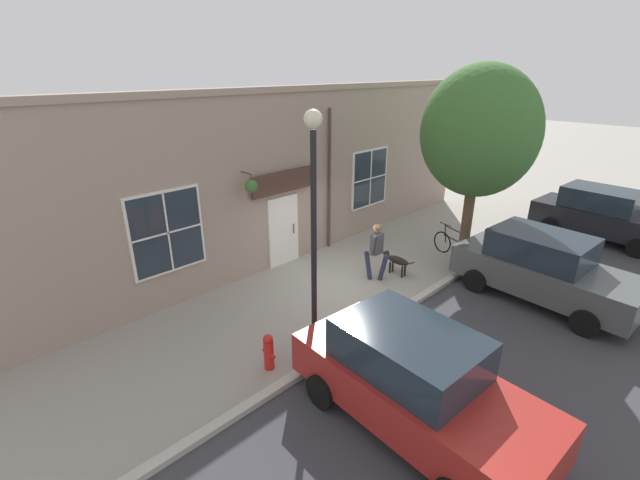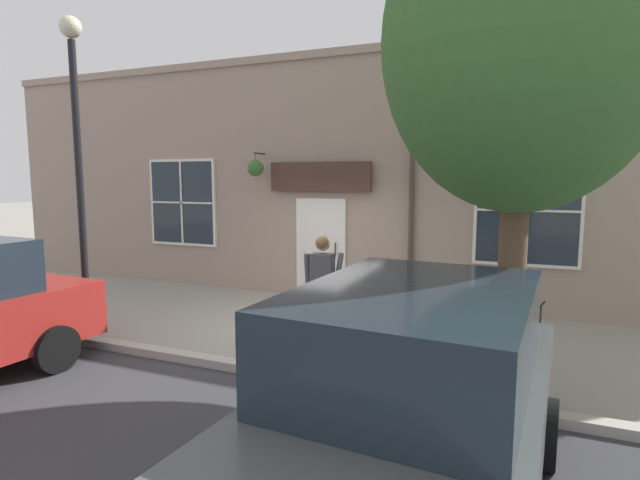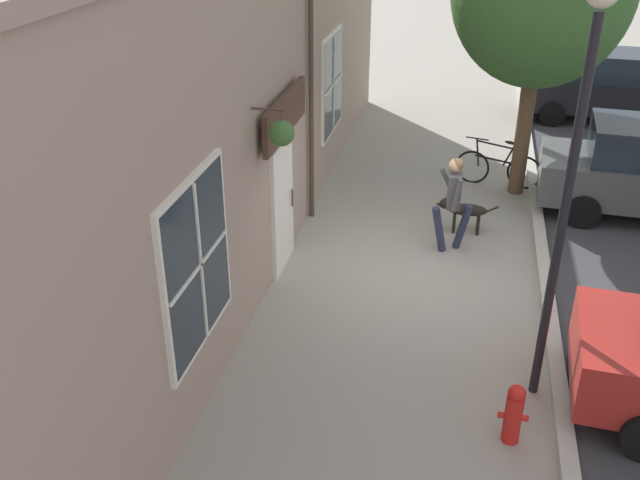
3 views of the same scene
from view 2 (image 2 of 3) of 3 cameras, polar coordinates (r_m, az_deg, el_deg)
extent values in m
plane|color=gray|center=(8.61, -2.93, -9.97)|extent=(90.00, 90.00, 0.00)
cube|color=#B2ADA3|center=(6.93, -10.26, -13.84)|extent=(0.20, 28.00, 0.12)
cube|color=gray|center=(10.40, 2.59, 6.77)|extent=(0.30, 18.00, 4.93)
cube|color=gray|center=(10.69, 2.67, 20.54)|extent=(0.42, 18.00, 0.16)
cube|color=white|center=(10.49, 0.13, -0.97)|extent=(0.10, 1.10, 2.10)
cube|color=#232D38|center=(10.47, 0.07, -1.27)|extent=(0.03, 0.90, 1.90)
cylinder|color=#47382D|center=(10.28, 1.75, -1.14)|extent=(0.03, 0.03, 0.30)
cube|color=#4C3328|center=(10.29, -0.08, 7.25)|extent=(0.08, 2.20, 0.60)
cylinder|color=#47382D|center=(9.77, 10.40, 5.19)|extent=(0.09, 0.09, 4.44)
cylinder|color=#47382D|center=(10.78, -6.93, 9.78)|extent=(0.44, 0.04, 0.04)
cylinder|color=#47382D|center=(10.61, -7.40, 8.85)|extent=(0.01, 0.01, 0.34)
cone|color=#2D2823|center=(10.61, -7.38, 7.66)|extent=(0.32, 0.32, 0.18)
sphere|color=#3D6B33|center=(10.61, -7.39, 8.14)|extent=(0.34, 0.34, 0.34)
cube|color=white|center=(12.18, -15.40, 4.15)|extent=(0.08, 1.82, 2.02)
cube|color=#232D38|center=(12.16, -15.49, 4.14)|extent=(0.03, 1.70, 1.90)
cube|color=white|center=(12.14, -15.55, 4.14)|extent=(0.04, 0.04, 1.90)
cube|color=white|center=(12.14, -15.55, 4.14)|extent=(0.04, 1.70, 0.04)
cube|color=white|center=(9.62, 22.60, 3.14)|extent=(0.08, 1.82, 2.02)
cube|color=#232D38|center=(9.59, 22.60, 3.12)|extent=(0.03, 1.70, 1.90)
cube|color=white|center=(9.57, 22.60, 3.12)|extent=(0.04, 0.04, 1.90)
cube|color=white|center=(9.57, 22.60, 3.12)|extent=(0.04, 1.70, 0.04)
cylinder|color=#282D47|center=(8.02, 0.20, -8.27)|extent=(0.30, 0.14, 0.81)
cylinder|color=#282D47|center=(7.61, 0.33, -9.12)|extent=(0.30, 0.14, 0.81)
cube|color=#4C4C51|center=(7.65, 0.27, -3.71)|extent=(0.23, 0.35, 0.58)
sphere|color=tan|center=(7.60, 0.32, -0.43)|extent=(0.22, 0.22, 0.22)
sphere|color=brown|center=(7.57, 0.24, -0.29)|extent=(0.21, 0.21, 0.21)
cylinder|color=#4C4C51|center=(7.70, -1.45, -3.57)|extent=(0.16, 0.09, 0.57)
cylinder|color=#4C4C51|center=(7.67, 2.14, -3.46)|extent=(0.33, 0.10, 0.52)
ellipsoid|color=black|center=(7.35, 4.67, -9.42)|extent=(0.70, 0.25, 0.22)
cylinder|color=black|center=(7.64, 4.59, -10.87)|extent=(0.06, 0.06, 0.34)
cylinder|color=black|center=(7.60, 5.64, -10.98)|extent=(0.06, 0.06, 0.34)
cylinder|color=black|center=(7.26, 3.60, -11.83)|extent=(0.06, 0.06, 0.34)
cylinder|color=black|center=(7.22, 4.71, -11.96)|extent=(0.06, 0.06, 0.34)
sphere|color=black|center=(7.70, 5.57, -8.00)|extent=(0.18, 0.18, 0.18)
cone|color=black|center=(7.81, 5.79, -7.94)|extent=(0.10, 0.09, 0.09)
cone|color=black|center=(7.68, 5.19, -7.38)|extent=(0.06, 0.06, 0.07)
cone|color=black|center=(7.65, 5.92, -7.45)|extent=(0.06, 0.06, 0.07)
cylinder|color=black|center=(6.94, 3.62, -9.97)|extent=(0.21, 0.04, 0.14)
cylinder|color=brown|center=(5.90, 21.01, -4.40)|extent=(0.30, 0.30, 2.80)
ellipsoid|color=#38662D|center=(5.95, 22.17, 20.21)|extent=(3.23, 2.91, 3.55)
sphere|color=#38662D|center=(5.77, 17.84, 15.10)|extent=(1.61, 1.61, 1.61)
torus|color=black|center=(7.03, 23.67, -11.72)|extent=(0.70, 0.20, 0.70)
torus|color=black|center=(6.05, 22.92, -14.76)|extent=(0.70, 0.20, 0.70)
cylinder|color=black|center=(6.47, 23.41, -11.46)|extent=(0.98, 0.13, 0.17)
cylinder|color=black|center=(6.26, 23.34, -10.75)|extent=(0.22, 0.06, 0.48)
cylinder|color=black|center=(6.43, 23.59, -8.61)|extent=(0.83, 0.11, 0.15)
cylinder|color=black|center=(6.86, 23.75, -9.38)|extent=(0.12, 0.05, 0.58)
cylinder|color=black|center=(6.82, 23.90, -6.88)|extent=(0.45, 0.13, 0.03)
ellipsoid|color=black|center=(6.19, 23.46, -8.45)|extent=(0.25, 0.12, 0.09)
cylinder|color=black|center=(7.49, -27.93, -10.95)|extent=(0.63, 0.22, 0.62)
cube|color=#474C4C|center=(3.83, 9.64, -21.66)|extent=(4.41, 2.05, 0.76)
cube|color=#1E2833|center=(3.74, 10.84, -10.41)|extent=(2.34, 1.70, 0.68)
cylinder|color=black|center=(5.07, 24.43, -19.48)|extent=(0.63, 0.22, 0.62)
cylinder|color=black|center=(5.39, 4.46, -17.22)|extent=(0.63, 0.22, 0.62)
cylinder|color=black|center=(8.59, -25.71, 4.82)|extent=(0.11, 0.11, 4.57)
sphere|color=beige|center=(8.87, -26.63, 20.93)|extent=(0.32, 0.32, 0.32)
cylinder|color=red|center=(9.76, -27.49, -6.82)|extent=(0.20, 0.20, 0.62)
sphere|color=red|center=(9.69, -27.61, -4.75)|extent=(0.20, 0.20, 0.20)
cylinder|color=red|center=(9.68, -28.05, -6.78)|extent=(0.10, 0.07, 0.07)
cylinder|color=red|center=(9.83, -26.97, -6.51)|extent=(0.10, 0.07, 0.07)
camera|label=1|loc=(11.90, -67.39, 17.61)|focal=24.00mm
camera|label=3|loc=(15.75, -42.31, 17.23)|focal=40.00mm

